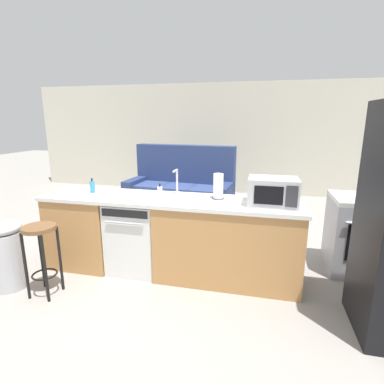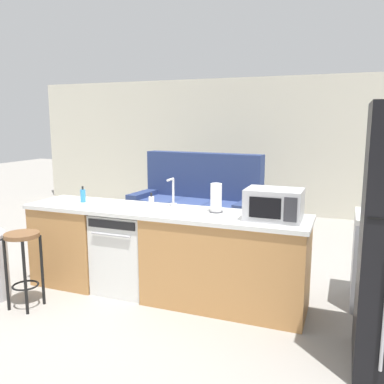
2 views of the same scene
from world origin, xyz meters
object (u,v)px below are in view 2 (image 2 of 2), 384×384
Objects in this scene: dishwasher at (127,251)px; paper_towel_roll at (216,198)px; microwave at (274,204)px; bar_stool at (23,254)px; couch at (197,208)px; dish_soap_bottle at (83,196)px; soap_bottle at (151,203)px.

paper_towel_roll reaches higher than dishwasher.
bar_stool is (-2.22, -0.74, -0.50)m from microwave.
bar_stool is (-1.64, -0.84, -0.50)m from paper_towel_roll.
microwave is at bearing 18.36° from bar_stool.
microwave is 2.98m from couch.
paper_towel_roll is at bearing 2.14° from dish_soap_bottle.
dishwasher is at bearing 169.80° from soap_bottle.
paper_towel_roll is 1.60× the size of soap_bottle.
microwave is (1.52, -0.00, 0.62)m from dishwasher.
microwave is 0.59m from paper_towel_roll.
microwave is at bearing -1.24° from dish_soap_bottle.
dishwasher is 1.68× the size of microwave.
paper_towel_roll reaches higher than soap_bottle.
dish_soap_bottle reaches higher than bar_stool.
soap_bottle is 0.24× the size of bar_stool.
dishwasher is at bearing -4.43° from dish_soap_bottle.
bar_stool is at bearing -146.32° from soap_bottle.
microwave reaches higher than dish_soap_bottle.
couch reaches higher than microwave.
couch is (-1.05, 2.31, -0.64)m from paper_towel_roll.
soap_bottle is at bearing -165.72° from paper_towel_roll.
microwave is at bearing 2.71° from soap_bottle.
dish_soap_bottle is (-2.09, 0.05, -0.07)m from microwave.
dish_soap_bottle is at bearing 178.76° from microwave.
paper_towel_roll is 0.14× the size of couch.
paper_towel_roll is (0.95, 0.10, 0.62)m from dishwasher.
dish_soap_bottle is (-0.89, 0.10, 0.00)m from soap_bottle.
couch is at bearing 79.38° from bar_stool.
soap_bottle reaches higher than bar_stool.
microwave reaches higher than soap_bottle.
dishwasher is at bearing -87.43° from couch.
bar_stool is (-0.70, -0.74, 0.11)m from dishwasher.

